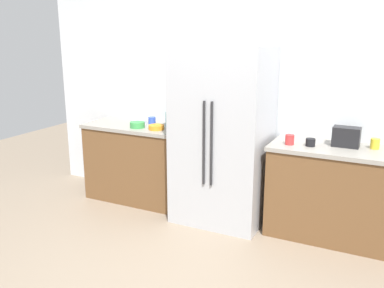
% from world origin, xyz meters
% --- Properties ---
extents(ground_plane, '(10.27, 10.27, 0.00)m').
position_xyz_m(ground_plane, '(0.00, 0.00, 0.00)').
color(ground_plane, gray).
extents(kitchen_back_panel, '(5.13, 0.10, 2.90)m').
position_xyz_m(kitchen_back_panel, '(0.00, 1.66, 1.45)').
color(kitchen_back_panel, silver).
rests_on(kitchen_back_panel, ground_plane).
extents(counter_left, '(1.20, 0.60, 0.91)m').
position_xyz_m(counter_left, '(-1.22, 1.31, 0.46)').
color(counter_left, brown).
rests_on(counter_left, ground_plane).
extents(counter_right, '(1.34, 0.60, 0.91)m').
position_xyz_m(counter_right, '(1.08, 1.31, 0.46)').
color(counter_right, brown).
rests_on(counter_right, ground_plane).
extents(refrigerator, '(0.93, 0.74, 1.83)m').
position_xyz_m(refrigerator, '(-0.11, 1.23, 0.92)').
color(refrigerator, '#B2B5BA').
rests_on(refrigerator, ground_plane).
extents(toaster, '(0.25, 0.15, 0.19)m').
position_xyz_m(toaster, '(1.08, 1.38, 1.00)').
color(toaster, black).
rests_on(toaster, counter_right).
extents(bottle_a, '(0.07, 0.07, 0.24)m').
position_xyz_m(bottle_a, '(-0.85, 1.42, 1.00)').
color(bottle_a, teal).
rests_on(bottle_a, counter_left).
extents(cup_a, '(0.09, 0.09, 0.07)m').
position_xyz_m(cup_a, '(0.78, 1.25, 0.95)').
color(cup_a, black).
rests_on(cup_a, counter_right).
extents(cup_b, '(0.08, 0.08, 0.10)m').
position_xyz_m(cup_b, '(0.59, 1.22, 0.96)').
color(cup_b, red).
rests_on(cup_b, counter_right).
extents(cup_c, '(0.08, 0.08, 0.10)m').
position_xyz_m(cup_c, '(1.34, 1.42, 0.96)').
color(cup_c, yellow).
rests_on(cup_c, counter_right).
extents(cup_d, '(0.08, 0.08, 0.09)m').
position_xyz_m(cup_d, '(-1.07, 1.41, 0.95)').
color(cup_d, blue).
rests_on(cup_d, counter_left).
extents(bowl_a, '(0.19, 0.19, 0.05)m').
position_xyz_m(bowl_a, '(-1.25, 1.40, 0.93)').
color(bowl_a, white).
rests_on(bowl_a, counter_left).
extents(bowl_b, '(0.17, 0.17, 0.07)m').
position_xyz_m(bowl_b, '(-1.13, 1.19, 0.94)').
color(bowl_b, green).
rests_on(bowl_b, counter_left).
extents(bowl_c, '(0.17, 0.17, 0.05)m').
position_xyz_m(bowl_c, '(-0.89, 1.20, 0.94)').
color(bowl_c, orange).
rests_on(bowl_c, counter_left).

